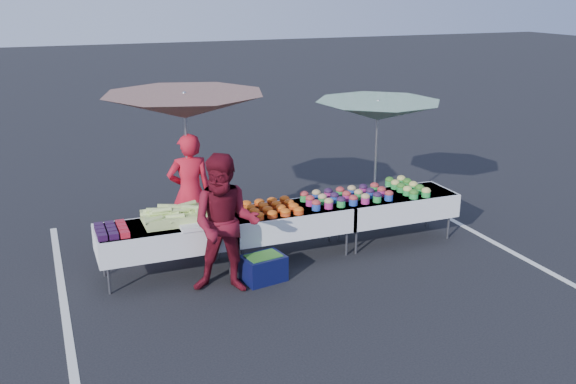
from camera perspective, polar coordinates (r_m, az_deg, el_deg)
name	(u,v)px	position (r m, az deg, el deg)	size (l,w,h in m)	color
ground	(288,256)	(9.60, 0.00, -5.70)	(80.00, 80.00, 0.00)	black
stripe_left	(62,292)	(9.02, -19.44, -8.35)	(0.10, 5.00, 0.00)	silver
stripe_right	(466,227)	(11.10, 15.54, -3.05)	(0.10, 5.00, 0.00)	silver
table_left	(166,236)	(8.92, -10.83, -3.86)	(1.86, 0.81, 0.75)	white
table_center	(288,219)	(9.38, 0.00, -2.43)	(1.86, 0.81, 0.75)	white
table_right	(395,204)	(10.15, 9.48, -1.10)	(1.86, 0.81, 0.75)	white
berry_punnets	(112,230)	(8.70, -15.42, -3.29)	(0.40, 0.54, 0.08)	black
corn_pile	(181,215)	(8.91, -9.49, -2.04)	(1.16, 0.57, 0.26)	#BCDA70
plastic_bags	(192,227)	(8.63, -8.55, -3.11)	(0.30, 0.25, 0.05)	white
carrot_bowls	(272,207)	(9.22, -1.42, -1.38)	(0.75, 0.69, 0.11)	#CD4216
potato_cups	(347,196)	(9.68, 5.23, -0.32)	(1.34, 0.58, 0.16)	#2342A4
bean_baskets	(407,187)	(10.28, 10.56, 0.47)	(0.36, 0.86, 0.15)	green
vendor	(190,192)	(9.68, -8.71, -0.03)	(0.66, 0.43, 1.80)	red
customer	(225,224)	(8.25, -5.58, -2.88)	(0.90, 0.70, 1.85)	maroon
umbrella_left	(185,107)	(9.33, -9.18, 7.46)	(2.62, 2.62, 2.42)	black
umbrella_right	(378,112)	(10.53, 7.99, 7.10)	(2.50, 2.50, 2.10)	black
storage_bin	(263,267)	(8.77, -2.21, -6.72)	(0.62, 0.50, 0.37)	#0B0F3A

